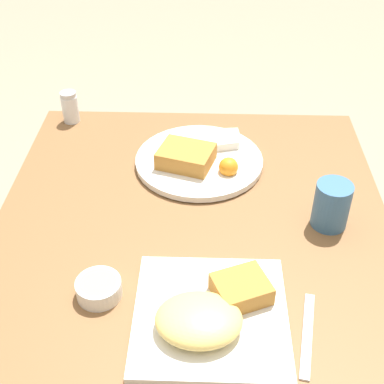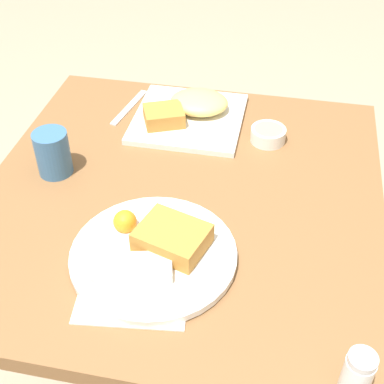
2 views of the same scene
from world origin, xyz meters
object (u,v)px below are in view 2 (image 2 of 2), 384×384
object	(u,v)px
plate_oval_far	(155,250)
coffee_mug	(53,153)
salt_shaker	(357,376)
butter_knife	(129,107)
sauce_ramekin	(268,134)
plate_square_near	(189,112)

from	to	relation	value
plate_oval_far	coffee_mug	size ratio (longest dim) A/B	3.03
salt_shaker	butter_knife	distance (m)	0.85
salt_shaker	coffee_mug	bearing A→B (deg)	-32.70
plate_oval_far	sauce_ramekin	xyz separation A→B (m)	(-0.16, -0.40, -0.00)
plate_square_near	salt_shaker	bearing A→B (deg)	119.75
plate_oval_far	salt_shaker	world-z (taller)	salt_shaker
sauce_ramekin	plate_square_near	bearing A→B (deg)	-15.08
plate_oval_far	butter_knife	world-z (taller)	plate_oval_far
plate_square_near	plate_oval_far	size ratio (longest dim) A/B	0.87
plate_oval_far	sauce_ramekin	size ratio (longest dim) A/B	3.72
sauce_ramekin	butter_knife	xyz separation A→B (m)	(0.35, -0.07, -0.02)
salt_shaker	plate_oval_far	bearing A→B (deg)	-29.49
coffee_mug	salt_shaker	bearing A→B (deg)	147.30
plate_square_near	plate_oval_far	xyz separation A→B (m)	(-0.03, 0.46, -0.00)
butter_knife	coffee_mug	bearing A→B (deg)	-5.24
sauce_ramekin	coffee_mug	bearing A→B (deg)	25.22
sauce_ramekin	salt_shaker	size ratio (longest dim) A/B	0.96
plate_square_near	salt_shaker	size ratio (longest dim) A/B	3.08
salt_shaker	butter_knife	size ratio (longest dim) A/B	0.49
salt_shaker	butter_knife	world-z (taller)	salt_shaker
plate_square_near	salt_shaker	xyz separation A→B (m)	(-0.37, 0.65, 0.01)
butter_knife	coffee_mug	world-z (taller)	coffee_mug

